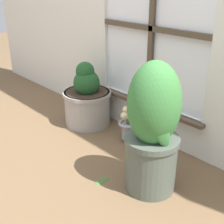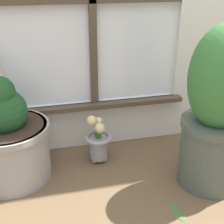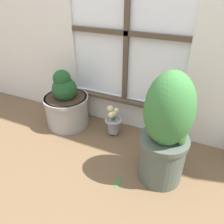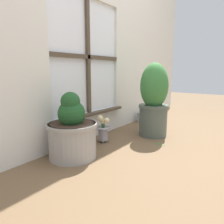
# 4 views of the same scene
# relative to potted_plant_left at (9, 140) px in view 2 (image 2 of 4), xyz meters

# --- Properties ---
(ground_plane) EXTENTS (10.00, 10.00, 0.00)m
(ground_plane) POSITION_rel_potted_plant_left_xyz_m (0.44, -0.38, -0.20)
(ground_plane) COLOR brown
(potted_plant_left) EXTENTS (0.38, 0.38, 0.51)m
(potted_plant_left) POSITION_rel_potted_plant_left_xyz_m (0.00, 0.00, 0.00)
(potted_plant_left) COLOR #9E9993
(potted_plant_left) RESTS_ON ground_plane
(potted_plant_right) EXTENTS (0.30, 0.30, 0.73)m
(potted_plant_right) POSITION_rel_potted_plant_left_xyz_m (0.89, -0.26, 0.16)
(potted_plant_right) COLOR #4C564C
(potted_plant_right) RESTS_ON ground_plane
(flower_vase) EXTENTS (0.14, 0.14, 0.26)m
(flower_vase) POSITION_rel_potted_plant_left_xyz_m (0.42, 0.03, -0.08)
(flower_vase) COLOR #99939E
(flower_vase) RESTS_ON ground_plane
(fallen_leaf) EXTENTS (0.05, 0.11, 0.01)m
(fallen_leaf) POSITION_rel_potted_plant_left_xyz_m (0.67, -0.42, -0.20)
(fallen_leaf) COLOR #476633
(fallen_leaf) RESTS_ON ground_plane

